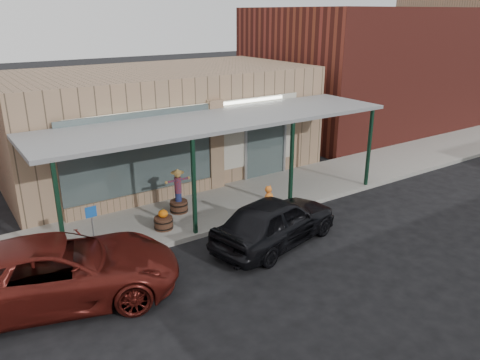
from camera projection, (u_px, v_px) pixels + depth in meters
ground at (289, 250)px, 13.11m from camera, size 120.00×120.00×0.00m
sidewalk at (221, 206)px, 15.89m from camera, size 40.00×3.20×0.15m
storefront at (161, 123)px, 18.77m from camera, size 12.00×6.25×4.20m
awning at (221, 121)px, 14.87m from camera, size 12.00×3.00×3.04m
block_buildings_near at (191, 74)px, 20.06m from camera, size 61.00×8.00×8.00m
barrel_scarecrow at (178, 197)px, 15.07m from camera, size 0.89×0.65×1.47m
barrel_pumpkin at (163, 222)px, 13.97m from camera, size 0.70×0.70×0.65m
handicap_sign at (92, 225)px, 12.15m from camera, size 0.30×0.04×1.43m
parked_sedan at (275, 221)px, 13.23m from camera, size 4.44×2.57×1.45m
car_maroon at (59, 271)px, 10.59m from camera, size 5.91×3.95×1.51m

